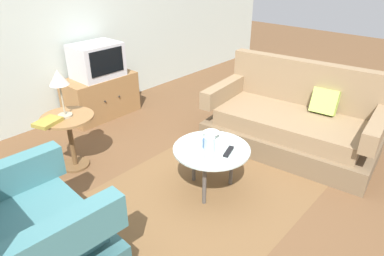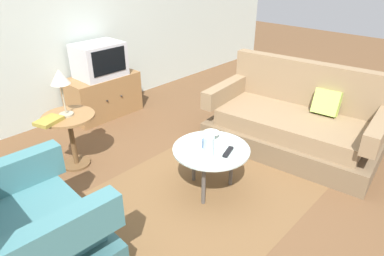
{
  "view_description": "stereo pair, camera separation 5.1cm",
  "coord_description": "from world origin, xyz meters",
  "views": [
    {
      "loc": [
        -1.94,
        -1.66,
        1.98
      ],
      "look_at": [
        0.14,
        0.19,
        0.55
      ],
      "focal_mm": 31.99,
      "sensor_mm": 36.0,
      "label": 1
    },
    {
      "loc": [
        -1.9,
        -1.7,
        1.98
      ],
      "look_at": [
        0.14,
        0.19,
        0.55
      ],
      "focal_mm": 31.99,
      "sensor_mm": 36.0,
      "label": 2
    }
  ],
  "objects": [
    {
      "name": "armchair",
      "position": [
        -1.44,
        0.26,
        0.32
      ],
      "size": [
        0.93,
        1.02,
        0.94
      ],
      "rotation": [
        0.0,
        0.0,
        -1.63
      ],
      "color": "#325C60",
      "rests_on": "ground"
    },
    {
      "name": "mug",
      "position": [
        0.11,
        -0.02,
        0.48
      ],
      "size": [
        0.12,
        0.08,
        0.08
      ],
      "color": "#335184",
      "rests_on": "coffee_table"
    },
    {
      "name": "coffee_table",
      "position": [
        0.12,
        -0.06,
        0.4
      ],
      "size": [
        0.69,
        0.69,
        0.44
      ],
      "color": "#B2C6C1",
      "rests_on": "ground"
    },
    {
      "name": "tv_stand",
      "position": [
        0.43,
        2.09,
        0.27
      ],
      "size": [
        0.93,
        0.52,
        0.55
      ],
      "color": "olive",
      "rests_on": "ground"
    },
    {
      "name": "table_lamp",
      "position": [
        -0.52,
        1.25,
        0.93
      ],
      "size": [
        0.18,
        0.18,
        0.47
      ],
      "color": "#9E937A",
      "rests_on": "side_table"
    },
    {
      "name": "area_rug",
      "position": [
        0.12,
        -0.06,
        0.0
      ],
      "size": [
        2.7,
        1.63,
        0.0
      ],
      "primitive_type": "cube",
      "color": "brown",
      "rests_on": "ground"
    },
    {
      "name": "ground_plane",
      "position": [
        0.0,
        0.0,
        0.0
      ],
      "size": [
        16.0,
        16.0,
        0.0
      ],
      "primitive_type": "plane",
      "color": "brown"
    },
    {
      "name": "bowl",
      "position": [
        0.27,
        0.07,
        0.47
      ],
      "size": [
        0.16,
        0.16,
        0.06
      ],
      "color": "silver",
      "rests_on": "coffee_table"
    },
    {
      "name": "back_wall",
      "position": [
        0.0,
        2.43,
        1.35
      ],
      "size": [
        9.0,
        0.12,
        2.7
      ],
      "primitive_type": "cube",
      "color": "#B2BCB2",
      "rests_on": "ground"
    },
    {
      "name": "side_table",
      "position": [
        -0.51,
        1.24,
        0.41
      ],
      "size": [
        0.51,
        0.51,
        0.57
      ],
      "color": "olive",
      "rests_on": "ground"
    },
    {
      "name": "vase",
      "position": [
        -0.01,
        -0.14,
        0.56
      ],
      "size": [
        0.09,
        0.09,
        0.25
      ],
      "color": "silver",
      "rests_on": "coffee_table"
    },
    {
      "name": "couch",
      "position": [
        1.35,
        -0.23,
        0.29
      ],
      "size": [
        1.11,
        1.89,
        0.92
      ],
      "rotation": [
        0.0,
        0.0,
        1.68
      ],
      "color": "brown",
      "rests_on": "ground"
    },
    {
      "name": "tv_remote_dark",
      "position": [
        0.16,
        -0.22,
        0.45
      ],
      "size": [
        0.18,
        0.1,
        0.02
      ],
      "rotation": [
        0.0,
        0.0,
        3.46
      ],
      "color": "black",
      "rests_on": "coffee_table"
    },
    {
      "name": "television",
      "position": [
        0.43,
        2.08,
        0.76
      ],
      "size": [
        0.59,
        0.45,
        0.43
      ],
      "color": "#B7B7BC",
      "rests_on": "tv_stand"
    },
    {
      "name": "book",
      "position": [
        -0.71,
        1.22,
        0.59
      ],
      "size": [
        0.28,
        0.23,
        0.04
      ],
      "rotation": [
        0.0,
        0.0,
        0.32
      ],
      "color": "olive",
      "rests_on": "side_table"
    }
  ]
}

